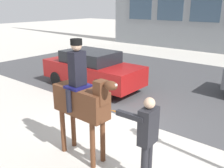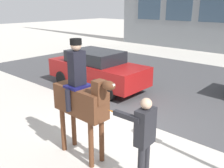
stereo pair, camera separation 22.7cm
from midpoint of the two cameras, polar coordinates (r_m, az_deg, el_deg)
name	(u,v)px [view 2 (the right image)]	position (r m, az deg, el deg)	size (l,w,h in m)	color
ground_plane	(127,127)	(7.14, 4.35, -9.79)	(80.00, 80.00, 0.00)	beige
road_surface	(198,87)	(11.03, 19.57, -0.65)	(21.16, 8.50, 0.01)	#444447
mounted_horse_lead	(81,98)	(5.33, -5.88, -3.24)	(1.74, 0.65, 2.65)	#59331E
pedestrian_bystander	(144,137)	(4.56, 8.73, -11.86)	(0.82, 0.45, 1.80)	#232328
street_car_near_lane	(97,69)	(10.19, -2.83, 3.50)	(4.24, 1.80, 1.52)	maroon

